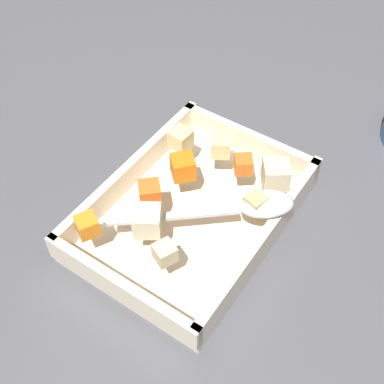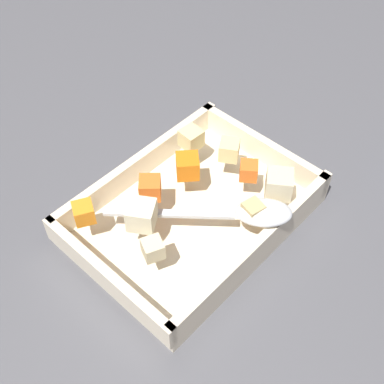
% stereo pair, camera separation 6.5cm
% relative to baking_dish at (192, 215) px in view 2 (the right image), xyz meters
% --- Properties ---
extents(ground_plane, '(4.00, 4.00, 0.00)m').
position_rel_baking_dish_xyz_m(ground_plane, '(-0.00, 0.01, -0.02)').
color(ground_plane, '#4C4C51').
extents(baking_dish, '(0.31, 0.22, 0.05)m').
position_rel_baking_dish_xyz_m(baking_dish, '(0.00, 0.00, 0.00)').
color(baking_dish, beige).
rests_on(baking_dish, ground_plane).
extents(carrot_chunk_mid_left, '(0.04, 0.04, 0.03)m').
position_rel_baking_dish_xyz_m(carrot_chunk_mid_left, '(0.03, -0.04, 0.05)').
color(carrot_chunk_mid_left, orange).
rests_on(carrot_chunk_mid_left, baking_dish).
extents(carrot_chunk_far_left, '(0.03, 0.03, 0.02)m').
position_rel_baking_dish_xyz_m(carrot_chunk_far_left, '(0.12, -0.07, 0.05)').
color(carrot_chunk_far_left, orange).
rests_on(carrot_chunk_far_left, baking_dish).
extents(carrot_chunk_under_handle, '(0.04, 0.04, 0.03)m').
position_rel_baking_dish_xyz_m(carrot_chunk_under_handle, '(-0.03, -0.03, 0.05)').
color(carrot_chunk_under_handle, orange).
rests_on(carrot_chunk_under_handle, baking_dish).
extents(carrot_chunk_heap_top, '(0.03, 0.03, 0.02)m').
position_rel_baking_dish_xyz_m(carrot_chunk_heap_top, '(-0.08, 0.03, 0.05)').
color(carrot_chunk_heap_top, orange).
rests_on(carrot_chunk_heap_top, baking_dish).
extents(potato_chunk_near_left, '(0.03, 0.03, 0.02)m').
position_rel_baking_dish_xyz_m(potato_chunk_near_left, '(0.10, 0.03, 0.05)').
color(potato_chunk_near_left, beige).
rests_on(potato_chunk_near_left, baking_dish).
extents(potato_chunk_corner_nw, '(0.04, 0.04, 0.03)m').
position_rel_baking_dish_xyz_m(potato_chunk_corner_nw, '(-0.09, -0.01, 0.05)').
color(potato_chunk_corner_nw, '#E0CC89').
rests_on(potato_chunk_corner_nw, baking_dish).
extents(potato_chunk_center, '(0.05, 0.05, 0.03)m').
position_rel_baking_dish_xyz_m(potato_chunk_center, '(-0.08, 0.08, 0.05)').
color(potato_chunk_center, beige).
rests_on(potato_chunk_center, baking_dish).
extents(potato_chunk_heap_side, '(0.05, 0.05, 0.03)m').
position_rel_baking_dish_xyz_m(potato_chunk_heap_side, '(0.07, -0.02, 0.05)').
color(potato_chunk_heap_side, beige).
rests_on(potato_chunk_heap_side, baking_dish).
extents(potato_chunk_near_spoon, '(0.03, 0.03, 0.03)m').
position_rel_baking_dish_xyz_m(potato_chunk_near_spoon, '(-0.07, -0.07, 0.05)').
color(potato_chunk_near_spoon, '#E0CC89').
rests_on(potato_chunk_near_spoon, baking_dish).
extents(potato_chunk_corner_ne, '(0.03, 0.03, 0.02)m').
position_rel_baking_dish_xyz_m(potato_chunk_corner_ne, '(-0.03, 0.08, 0.05)').
color(potato_chunk_corner_ne, tan).
rests_on(potato_chunk_corner_ne, baking_dish).
extents(serving_spoon, '(0.17, 0.20, 0.02)m').
position_rel_baking_dish_xyz_m(serving_spoon, '(-0.03, 0.08, 0.05)').
color(serving_spoon, silver).
rests_on(serving_spoon, baking_dish).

